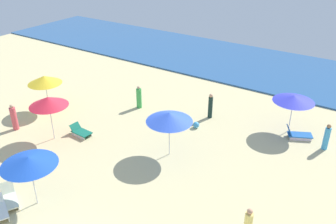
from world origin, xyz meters
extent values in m
cube|color=#2C588F|center=(0.00, 24.75, 0.06)|extent=(60.00, 10.49, 0.12)
cylinder|color=silver|center=(-3.64, 2.31, 1.05)|extent=(0.05, 0.05, 2.11)
cone|color=blue|center=(-3.64, 2.31, 2.30)|extent=(2.43, 2.43, 0.39)
cube|color=silver|center=(-4.70, 1.38, 0.09)|extent=(1.08, 0.58, 0.18)
cube|color=silver|center=(-4.47, 1.83, 0.09)|extent=(1.08, 0.58, 0.18)
cube|color=silver|center=(-4.58, 1.60, 0.21)|extent=(1.46, 1.14, 0.06)
cube|color=silver|center=(-5.13, 1.88, 0.48)|extent=(0.53, 0.64, 0.55)
cube|color=silver|center=(-4.22, 1.13, 0.13)|extent=(1.12, 0.54, 0.25)
cylinder|color=silver|center=(-0.83, 8.88, 1.04)|extent=(0.05, 0.05, 2.07)
cone|color=blue|center=(-0.83, 8.88, 2.32)|extent=(2.47, 2.47, 0.50)
cylinder|color=silver|center=(-10.58, 8.83, 0.98)|extent=(0.05, 0.05, 1.96)
cone|color=yellow|center=(-10.58, 8.83, 2.22)|extent=(2.21, 2.21, 0.53)
cylinder|color=silver|center=(-7.38, 6.50, 1.08)|extent=(0.05, 0.05, 2.16)
cone|color=red|center=(-7.38, 6.50, 2.43)|extent=(2.19, 2.19, 0.54)
cube|color=silver|center=(-6.28, 7.35, 0.10)|extent=(1.06, 0.09, 0.20)
cube|color=silver|center=(-6.25, 7.92, 0.10)|extent=(1.06, 0.09, 0.20)
cube|color=#156C55|center=(-6.26, 7.64, 0.23)|extent=(1.21, 0.73, 0.06)
cube|color=#156C55|center=(-6.80, 7.66, 0.42)|extent=(0.35, 0.66, 0.41)
cylinder|color=silver|center=(3.84, 15.01, 1.01)|extent=(0.05, 0.05, 2.01)
cone|color=#3338CB|center=(3.84, 15.01, 2.20)|extent=(2.42, 2.42, 0.38)
cube|color=silver|center=(4.77, 14.28, 0.10)|extent=(1.13, 0.59, 0.20)
cube|color=silver|center=(4.52, 14.79, 0.10)|extent=(1.13, 0.59, 0.20)
cube|color=#215DA5|center=(4.65, 14.54, 0.23)|extent=(1.53, 1.21, 0.06)
cube|color=#215DA5|center=(4.07, 14.25, 0.49)|extent=(0.57, 0.71, 0.54)
cylinder|color=#182D28|center=(-0.98, 13.92, 0.73)|extent=(0.29, 0.29, 1.46)
sphere|color=tan|center=(-0.98, 13.92, 1.57)|extent=(0.24, 0.24, 0.24)
cylinder|color=#3E9BD6|center=(6.12, 14.16, 0.67)|extent=(0.43, 0.43, 1.34)
sphere|color=#9B6E48|center=(6.12, 14.16, 1.45)|extent=(0.24, 0.24, 0.24)
sphere|color=tan|center=(5.10, 5.42, 1.58)|extent=(0.23, 0.23, 0.23)
cylinder|color=green|center=(-5.72, 12.53, 0.70)|extent=(0.45, 0.45, 1.39)
sphere|color=tan|center=(-5.72, 12.53, 1.49)|extent=(0.21, 0.21, 0.21)
cylinder|color=#D24E58|center=(-10.22, 5.95, 0.73)|extent=(0.44, 0.44, 1.47)
sphere|color=tan|center=(-10.22, 5.95, 1.57)|extent=(0.22, 0.22, 0.22)
sphere|color=#3992CC|center=(-1.06, 12.24, 0.20)|extent=(0.39, 0.39, 0.39)
camera|label=1|loc=(8.24, -4.88, 11.14)|focal=38.50mm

